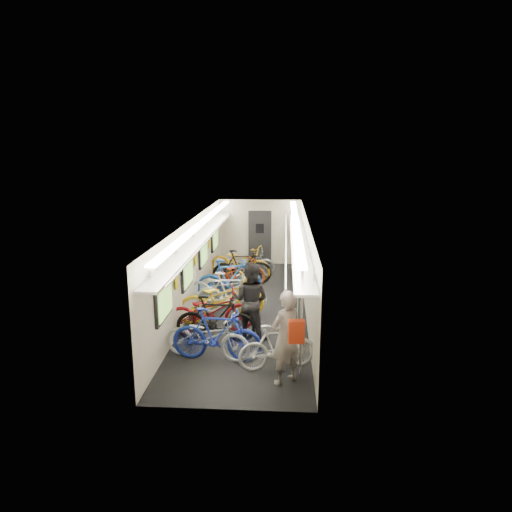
# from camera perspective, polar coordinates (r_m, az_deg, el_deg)

# --- Properties ---
(train_car_shell) EXTENTS (10.00, 10.00, 10.00)m
(train_car_shell) POSITION_cam_1_polar(r_m,az_deg,el_deg) (12.69, -2.22, 1.73)
(train_car_shell) COLOR black
(train_car_shell) RESTS_ON ground
(bicycle_0) EXTENTS (1.89, 0.99, 0.95)m
(bicycle_0) POSITION_cam_1_polar(r_m,az_deg,el_deg) (9.40, -6.10, -9.99)
(bicycle_0) COLOR #A7A7AB
(bicycle_0) RESTS_ON ground
(bicycle_1) EXTENTS (1.88, 0.68, 1.11)m
(bicycle_1) POSITION_cam_1_polar(r_m,az_deg,el_deg) (9.27, -4.92, -9.78)
(bicycle_1) COLOR navy
(bicycle_1) RESTS_ON ground
(bicycle_2) EXTENTS (2.13, 1.15, 1.06)m
(bicycle_2) POSITION_cam_1_polar(r_m,az_deg,el_deg) (10.62, -5.74, -6.89)
(bicycle_2) COLOR maroon
(bicycle_2) RESTS_ON ground
(bicycle_3) EXTENTS (1.77, 0.51, 1.06)m
(bicycle_3) POSITION_cam_1_polar(r_m,az_deg,el_deg) (10.16, -5.08, -7.84)
(bicycle_3) COLOR black
(bicycle_3) RESTS_ON ground
(bicycle_4) EXTENTS (2.32, 1.56, 1.15)m
(bicycle_4) POSITION_cam_1_polar(r_m,az_deg,el_deg) (11.34, -4.29, -5.32)
(bicycle_4) COLOR gold
(bicycle_4) RESTS_ON ground
(bicycle_5) EXTENTS (1.88, 0.64, 1.11)m
(bicycle_5) POSITION_cam_1_polar(r_m,az_deg,el_deg) (11.82, -3.14, -4.65)
(bicycle_5) COLOR silver
(bicycle_5) RESTS_ON ground
(bicycle_6) EXTENTS (2.28, 1.44, 1.13)m
(bicycle_6) POSITION_cam_1_polar(r_m,az_deg,el_deg) (12.06, -4.10, -4.25)
(bicycle_6) COLOR #A8A7AC
(bicycle_6) RESTS_ON ground
(bicycle_7) EXTENTS (1.98, 1.10, 1.15)m
(bicycle_7) POSITION_cam_1_polar(r_m,az_deg,el_deg) (13.07, -3.32, -2.83)
(bicycle_7) COLOR #1C51A8
(bicycle_7) RESTS_ON ground
(bicycle_8) EXTENTS (1.88, 1.29, 0.93)m
(bicycle_8) POSITION_cam_1_polar(r_m,az_deg,el_deg) (14.00, -2.30, -2.20)
(bicycle_8) COLOR #9F2D11
(bicycle_8) RESTS_ON ground
(bicycle_9) EXTENTS (1.94, 0.84, 1.13)m
(bicycle_9) POSITION_cam_1_polar(r_m,az_deg,el_deg) (14.35, -1.74, -1.42)
(bicycle_9) COLOR black
(bicycle_9) RESTS_ON ground
(bicycle_10) EXTENTS (2.31, 1.53, 1.15)m
(bicycle_10) POSITION_cam_1_polar(r_m,az_deg,el_deg) (14.91, -1.97, -0.83)
(bicycle_10) COLOR #C98B12
(bicycle_10) RESTS_ON ground
(bicycle_11) EXTENTS (1.60, 0.85, 0.93)m
(bicycle_11) POSITION_cam_1_polar(r_m,az_deg,el_deg) (8.94, 2.71, -11.25)
(bicycle_11) COLOR silver
(bicycle_11) RESTS_ON ground
(bicycle_12) EXTENTS (1.86, 0.82, 0.95)m
(bicycle_12) POSITION_cam_1_polar(r_m,az_deg,el_deg) (15.27, -1.02, -0.88)
(bicycle_12) COLOR slate
(bicycle_12) RESTS_ON ground
(passenger_near) EXTENTS (0.76, 0.74, 1.76)m
(passenger_near) POSITION_cam_1_polar(r_m,az_deg,el_deg) (8.30, 3.72, -10.12)
(passenger_near) COLOR gray
(passenger_near) RESTS_ON ground
(passenger_mid) EXTENTS (1.01, 0.89, 1.76)m
(passenger_mid) POSITION_cam_1_polar(r_m,az_deg,el_deg) (10.23, -0.67, -5.56)
(passenger_mid) COLOR black
(passenger_mid) RESTS_ON ground
(backpack) EXTENTS (0.28, 0.17, 0.38)m
(backpack) POSITION_cam_1_polar(r_m,az_deg,el_deg) (7.51, 5.06, -9.37)
(backpack) COLOR #B32B11
(backpack) RESTS_ON passenger_near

